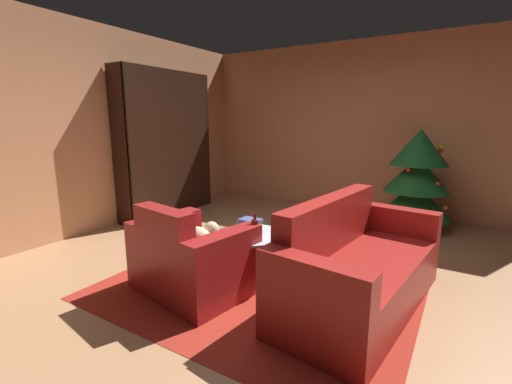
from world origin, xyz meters
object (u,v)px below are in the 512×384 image
bookshelf_unit (171,146)px  couch_red (357,269)px  coffee_table (251,239)px  bottle_on_table (255,230)px  decorated_tree (417,178)px  armchair_red (191,260)px  book_stack_on_table (250,225)px

bookshelf_unit → couch_red: size_ratio=1.19×
coffee_table → bottle_on_table: bearing=-47.7°
bookshelf_unit → coffee_table: bookshelf_unit is taller
bottle_on_table → decorated_tree: decorated_tree is taller
bookshelf_unit → bottle_on_table: (2.54, -1.59, -0.52)m
armchair_red → book_stack_on_table: (0.30, 0.49, 0.24)m
bookshelf_unit → decorated_tree: size_ratio=1.62×
armchair_red → couch_red: bearing=22.5°
bottle_on_table → decorated_tree: size_ratio=0.18×
bookshelf_unit → coffee_table: size_ratio=3.58×
bookshelf_unit → decorated_tree: bookshelf_unit is taller
couch_red → coffee_table: couch_red is taller
armchair_red → coffee_table: size_ratio=1.74×
bookshelf_unit → armchair_red: bookshelf_unit is taller
armchair_red → decorated_tree: (1.41, 3.00, 0.42)m
couch_red → book_stack_on_table: (-1.00, -0.05, 0.23)m
armchair_red → couch_red: couch_red is taller
bookshelf_unit → armchair_red: bearing=-42.5°
book_stack_on_table → couch_red: bearing=2.9°
decorated_tree → bottle_on_table: bearing=-109.3°
bookshelf_unit → armchair_red: (2.07, -1.90, -0.79)m
decorated_tree → bookshelf_unit: bearing=-162.5°
couch_red → coffee_table: (-0.95, -0.10, 0.11)m
book_stack_on_table → bottle_on_table: size_ratio=0.94×
bookshelf_unit → armchair_red: 2.92m
coffee_table → bottle_on_table: bottle_on_table is taller
book_stack_on_table → bottle_on_table: 0.25m
armchair_red → book_stack_on_table: bearing=58.0°
bottle_on_table → armchair_red: bearing=-146.9°
bottle_on_table → book_stack_on_table: bearing=132.4°
armchair_red → decorated_tree: size_ratio=0.79×
bookshelf_unit → couch_red: bearing=-22.0°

